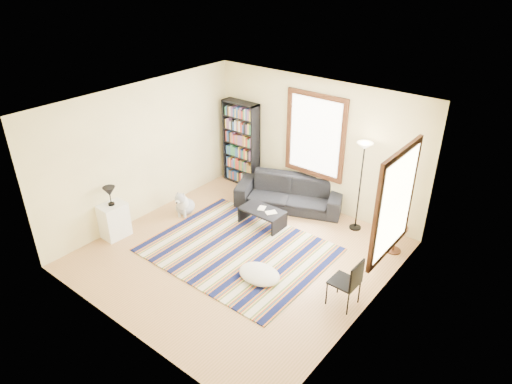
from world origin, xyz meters
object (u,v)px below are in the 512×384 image
Objects in this scene: floor_lamp at (360,187)px; sofa at (290,193)px; bookshelf at (241,143)px; coffee_table at (262,217)px; folding_chair at (344,282)px; dog at (185,202)px; white_cabinet at (114,220)px; side_table at (395,239)px; floor_cushion at (259,274)px.

sofa is at bearing -176.34° from floor_lamp.
bookshelf reaches higher than coffee_table.
floor_lamp is 2.16× the size of folding_chair.
sofa is at bearing 26.66° from dog.
floor_lamp is at bearing 43.76° from white_cabinet.
side_table is at bearing -16.32° from floor_lamp.
coffee_table is at bearing 3.09° from dog.
white_cabinet is at bearing -127.25° from dog.
bookshelf is 3.70× the size of side_table.
bookshelf reaches higher than floor_lamp.
floor_lamp is 2.66× the size of white_cabinet.
floor_cushion is at bearing -35.89° from dog.
folding_chair is 1.23× the size of white_cabinet.
folding_chair is (-0.05, -1.87, 0.16)m from side_table.
white_cabinet is at bearing -138.13° from floor_lamp.
sofa reaches higher than coffee_table.
dog is (-3.11, -1.74, -0.64)m from floor_lamp.
white_cabinet is (-3.56, -3.19, -0.58)m from floor_lamp.
folding_chair reaches higher than dog.
white_cabinet is (-4.50, -2.92, 0.08)m from side_table.
sofa is 2.51m from side_table.
floor_cushion is at bearing 15.11° from white_cabinet.
white_cabinet is at bearing -144.74° from sofa.
sofa is at bearing 176.00° from side_table.
floor_cushion is (2.63, -2.65, -0.90)m from bookshelf.
side_table is (4.09, -0.44, -0.73)m from bookshelf.
bookshelf reaches higher than side_table.
folding_chair is at bearing -23.53° from coffee_table.
side_table is (2.50, -0.17, -0.06)m from sofa.
dog is (-4.05, -1.47, 0.02)m from side_table.
dog is (-1.55, -1.64, -0.05)m from sofa.
dog is (-2.58, 0.74, 0.19)m from floor_cushion.
sofa is 3.68m from white_cabinet.
sofa reaches higher than floor_cushion.
dog is (-4.00, 0.40, -0.14)m from folding_chair.
folding_chair is (2.45, -2.04, 0.10)m from sofa.
sofa is 2.54× the size of coffee_table.
side_table is at bearing 56.38° from floor_cushion.
side_table is (2.49, 0.80, 0.09)m from coffee_table.
coffee_table is at bearing -37.91° from bookshelf.
white_cabinet is (-4.45, -1.05, -0.08)m from folding_chair.
bookshelf is 2.04m from dog.
folding_chair is 1.51× the size of dog.
folding_chair is (1.42, 0.34, 0.33)m from floor_cushion.
bookshelf is 3.45m from white_cabinet.
side_table is (1.47, 2.20, 0.17)m from floor_cushion.
side_table is at bearing 89.65° from folding_chair.
floor_cushion is at bearing -88.34° from sofa.
folding_chair is at bearing -61.64° from sofa.
bookshelf reaches higher than sofa.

